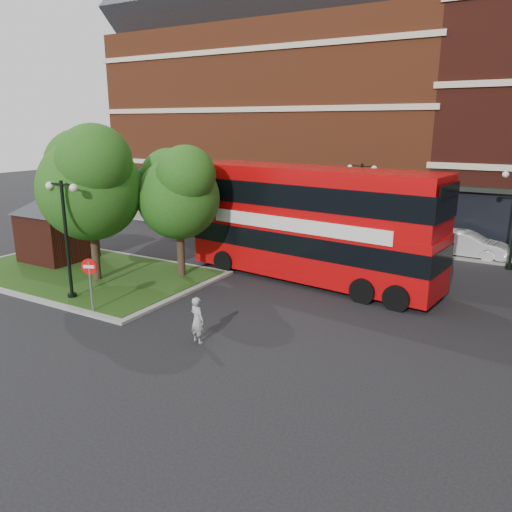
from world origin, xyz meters
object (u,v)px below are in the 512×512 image
Objects in this scene: car_silver at (330,231)px; car_white at (466,244)px; woman at (197,320)px; bus at (311,217)px.

car_silver reaches higher than car_white.
bus is at bearing -77.20° from woman.
car_white is at bearing 61.87° from bus.
bus is 8.58m from woman.
car_silver is (-1.65, 15.95, -0.06)m from woman.
woman reaches higher than car_white.
woman is 16.04m from car_silver.
woman is 17.61m from car_white.
woman is 0.37× the size of car_silver.
bus is 8.26m from car_silver.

